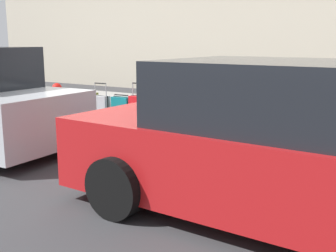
{
  "coord_description": "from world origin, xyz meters",
  "views": [
    {
      "loc": [
        -5.12,
        5.55,
        1.77
      ],
      "look_at": [
        -1.59,
        0.08,
        0.45
      ],
      "focal_mm": 44.94,
      "sensor_mm": 36.0,
      "label": 1
    }
  ],
  "objects_px": {
    "suitcase_maroon_5": "(162,114)",
    "suitcase_olive_9": "(88,106)",
    "suitcase_teal_0": "(315,132)",
    "suitcase_silver_8": "(101,109)",
    "fire_hydrant": "(58,99)",
    "suitcase_black_4": "(187,116)",
    "suitcase_red_6": "(142,112)",
    "parked_car_red_0": "(285,147)",
    "suitcase_olive_2": "(246,119)",
    "suitcase_silver_1": "(280,129)",
    "suitcase_navy_3": "(217,121)",
    "suitcase_teal_7": "(122,111)",
    "bollard_post": "(33,97)"
  },
  "relations": [
    {
      "from": "suitcase_maroon_5",
      "to": "suitcase_olive_9",
      "type": "distance_m",
      "value": 1.97
    },
    {
      "from": "suitcase_teal_0",
      "to": "suitcase_silver_1",
      "type": "xyz_separation_m",
      "value": [
        0.56,
        -0.12,
        -0.05
      ]
    },
    {
      "from": "suitcase_maroon_5",
      "to": "bollard_post",
      "type": "xyz_separation_m",
      "value": [
        3.42,
        0.08,
        0.06
      ]
    },
    {
      "from": "suitcase_silver_1",
      "to": "fire_hydrant",
      "type": "bearing_deg",
      "value": 0.74
    },
    {
      "from": "suitcase_maroon_5",
      "to": "suitcase_teal_0",
      "type": "bearing_deg",
      "value": -179.71
    },
    {
      "from": "suitcase_olive_2",
      "to": "suitcase_black_4",
      "type": "bearing_deg",
      "value": 0.14
    },
    {
      "from": "suitcase_black_4",
      "to": "suitcase_navy_3",
      "type": "bearing_deg",
      "value": -171.39
    },
    {
      "from": "suitcase_black_4",
      "to": "bollard_post",
      "type": "distance_m",
      "value": 3.93
    },
    {
      "from": "suitcase_red_6",
      "to": "parked_car_red_0",
      "type": "height_order",
      "value": "parked_car_red_0"
    },
    {
      "from": "suitcase_black_4",
      "to": "suitcase_teal_7",
      "type": "relative_size",
      "value": 1.16
    },
    {
      "from": "suitcase_olive_9",
      "to": "suitcase_navy_3",
      "type": "bearing_deg",
      "value": 179.93
    },
    {
      "from": "suitcase_black_4",
      "to": "suitcase_silver_8",
      "type": "relative_size",
      "value": 0.86
    },
    {
      "from": "suitcase_maroon_5",
      "to": "parked_car_red_0",
      "type": "bearing_deg",
      "value": 142.64
    },
    {
      "from": "suitcase_olive_2",
      "to": "suitcase_silver_1",
      "type": "bearing_deg",
      "value": -171.94
    },
    {
      "from": "suitcase_teal_0",
      "to": "suitcase_olive_9",
      "type": "xyz_separation_m",
      "value": [
        4.68,
        -0.13,
        -0.02
      ]
    },
    {
      "from": "suitcase_navy_3",
      "to": "suitcase_olive_9",
      "type": "xyz_separation_m",
      "value": [
        3.01,
        -0.0,
        0.01
      ]
    },
    {
      "from": "suitcase_black_4",
      "to": "suitcase_teal_7",
      "type": "bearing_deg",
      "value": -2.83
    },
    {
      "from": "suitcase_silver_1",
      "to": "suitcase_maroon_5",
      "type": "bearing_deg",
      "value": 3.67
    },
    {
      "from": "suitcase_teal_0",
      "to": "suitcase_black_4",
      "type": "xyz_separation_m",
      "value": [
        2.22,
        -0.04,
        0.01
      ]
    },
    {
      "from": "suitcase_navy_3",
      "to": "suitcase_maroon_5",
      "type": "height_order",
      "value": "suitcase_maroon_5"
    },
    {
      "from": "fire_hydrant",
      "to": "suitcase_olive_9",
      "type": "bearing_deg",
      "value": -175.17
    },
    {
      "from": "suitcase_olive_2",
      "to": "suitcase_silver_8",
      "type": "bearing_deg",
      "value": 0.42
    },
    {
      "from": "suitcase_silver_8",
      "to": "parked_car_red_0",
      "type": "bearing_deg",
      "value": 152.67
    },
    {
      "from": "suitcase_navy_3",
      "to": "suitcase_black_4",
      "type": "relative_size",
      "value": 1.14
    },
    {
      "from": "suitcase_olive_2",
      "to": "suitcase_navy_3",
      "type": "xyz_separation_m",
      "value": [
        0.56,
        -0.08,
        -0.1
      ]
    },
    {
      "from": "suitcase_teal_7",
      "to": "fire_hydrant",
      "type": "bearing_deg",
      "value": 1.96
    },
    {
      "from": "suitcase_black_4",
      "to": "parked_car_red_0",
      "type": "height_order",
      "value": "parked_car_red_0"
    },
    {
      "from": "suitcase_teal_0",
      "to": "suitcase_silver_1",
      "type": "height_order",
      "value": "suitcase_teal_0"
    },
    {
      "from": "suitcase_olive_9",
      "to": "fire_hydrant",
      "type": "height_order",
      "value": "fire_hydrant"
    },
    {
      "from": "suitcase_silver_1",
      "to": "suitcase_olive_9",
      "type": "distance_m",
      "value": 4.12
    },
    {
      "from": "suitcase_navy_3",
      "to": "parked_car_red_0",
      "type": "bearing_deg",
      "value": 128.59
    },
    {
      "from": "suitcase_black_4",
      "to": "suitcase_red_6",
      "type": "relative_size",
      "value": 0.81
    },
    {
      "from": "suitcase_silver_8",
      "to": "suitcase_black_4",
      "type": "bearing_deg",
      "value": -179.43
    },
    {
      "from": "suitcase_silver_1",
      "to": "suitcase_silver_8",
      "type": "distance_m",
      "value": 3.66
    },
    {
      "from": "suitcase_teal_0",
      "to": "suitcase_silver_1",
      "type": "distance_m",
      "value": 0.57
    },
    {
      "from": "suitcase_red_6",
      "to": "suitcase_silver_8",
      "type": "relative_size",
      "value": 1.05
    },
    {
      "from": "suitcase_teal_7",
      "to": "bollard_post",
      "type": "relative_size",
      "value": 0.76
    },
    {
      "from": "suitcase_maroon_5",
      "to": "suitcase_red_6",
      "type": "distance_m",
      "value": 0.52
    },
    {
      "from": "bollard_post",
      "to": "parked_car_red_0",
      "type": "distance_m",
      "value": 6.77
    },
    {
      "from": "suitcase_teal_0",
      "to": "suitcase_silver_1",
      "type": "bearing_deg",
      "value": -12.61
    },
    {
      "from": "suitcase_red_6",
      "to": "suitcase_olive_2",
      "type": "bearing_deg",
      "value": 179.1
    },
    {
      "from": "suitcase_silver_1",
      "to": "suitcase_navy_3",
      "type": "height_order",
      "value": "suitcase_navy_3"
    },
    {
      "from": "suitcase_teal_0",
      "to": "suitcase_black_4",
      "type": "height_order",
      "value": "suitcase_teal_0"
    },
    {
      "from": "suitcase_teal_0",
      "to": "suitcase_red_6",
      "type": "relative_size",
      "value": 1.09
    },
    {
      "from": "suitcase_silver_8",
      "to": "fire_hydrant",
      "type": "xyz_separation_m",
      "value": [
        1.29,
        -0.04,
        0.11
      ]
    },
    {
      "from": "suitcase_teal_0",
      "to": "suitcase_red_6",
      "type": "bearing_deg",
      "value": -1.42
    },
    {
      "from": "parked_car_red_0",
      "to": "suitcase_silver_1",
      "type": "bearing_deg",
      "value": -71.3
    },
    {
      "from": "suitcase_black_4",
      "to": "suitcase_red_6",
      "type": "distance_m",
      "value": 1.02
    },
    {
      "from": "suitcase_olive_9",
      "to": "suitcase_silver_8",
      "type": "bearing_deg",
      "value": 167.07
    },
    {
      "from": "suitcase_maroon_5",
      "to": "suitcase_navy_3",
      "type": "bearing_deg",
      "value": -172.37
    }
  ]
}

